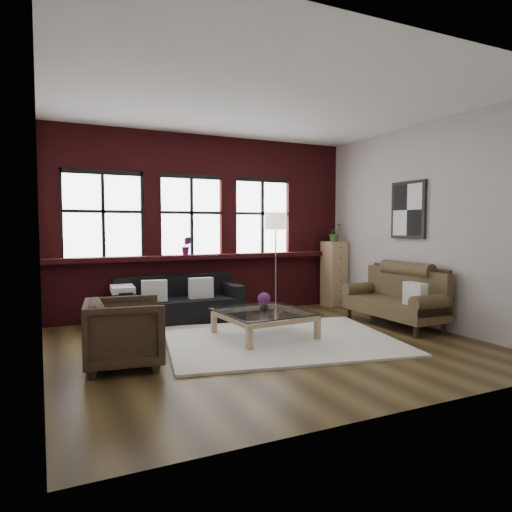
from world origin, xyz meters
name	(u,v)px	position (x,y,z in m)	size (l,w,h in m)	color
floor	(268,344)	(0.00, 0.00, 0.00)	(5.50, 5.50, 0.00)	#3B2C15
ceiling	(269,102)	(0.00, 0.00, 3.20)	(5.50, 5.50, 0.00)	white
wall_back	(206,225)	(0.00, 2.50, 1.60)	(5.50, 5.50, 0.00)	#B2ABA5
wall_front	(405,224)	(0.00, -2.50, 1.60)	(5.50, 5.50, 0.00)	#B2ABA5
wall_left	(39,225)	(-2.75, 0.00, 1.60)	(5.00, 5.00, 0.00)	#B2ABA5
wall_right	(423,225)	(2.75, 0.00, 1.60)	(5.00, 5.00, 0.00)	#B2ABA5
brick_backwall	(207,225)	(0.00, 2.44, 1.60)	(5.50, 0.12, 3.20)	#4F1215
sill_ledge	(209,257)	(0.00, 2.35, 1.04)	(5.50, 0.30, 0.08)	#4F1215
window_left	(103,216)	(-1.80, 2.45, 1.75)	(1.38, 0.10, 1.50)	black
window_mid	(191,217)	(-0.30, 2.45, 1.75)	(1.38, 0.10, 1.50)	black
window_right	(262,218)	(1.10, 2.45, 1.75)	(1.38, 0.10, 1.50)	black
wall_poster	(408,210)	(2.72, 0.30, 1.85)	(0.05, 0.74, 0.94)	black
shag_rug	(281,340)	(0.22, 0.06, 0.02)	(3.06, 2.41, 0.03)	silver
dark_sofa	(179,300)	(-0.69, 1.90, 0.37)	(2.04, 0.83, 0.74)	black
pillow_a	(154,291)	(-1.12, 1.80, 0.56)	(0.40, 0.14, 0.34)	silver
pillow_b	(201,288)	(-0.35, 1.80, 0.56)	(0.40, 0.14, 0.34)	silver
vintage_settee	(393,296)	(2.30, 0.15, 0.48)	(0.79, 1.79, 0.95)	#483A21
pillow_settee	(415,294)	(2.22, -0.39, 0.59)	(0.14, 0.38, 0.34)	silver
armchair	(124,333)	(-1.92, -0.21, 0.39)	(0.83, 0.85, 0.78)	#302318
coffee_table	(264,325)	(0.10, 0.32, 0.19)	(1.19, 1.19, 0.40)	tan
vase	(264,306)	(0.10, 0.32, 0.45)	(0.13, 0.13, 0.14)	#B2B2B2
flowers	(264,299)	(0.10, 0.32, 0.56)	(0.18, 0.18, 0.18)	#64225A
drawer_chest	(334,274)	(2.52, 2.08, 0.64)	(0.39, 0.39, 1.28)	tan
potted_plant_top	(334,233)	(2.52, 2.08, 1.45)	(0.31, 0.27, 0.34)	#2D5923
floor_lamp	(276,259)	(1.11, 1.89, 0.99)	(0.40, 0.40, 1.98)	#A5A5A8
sill_plant	(186,246)	(-0.43, 2.32, 1.24)	(0.18, 0.14, 0.32)	#64225A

